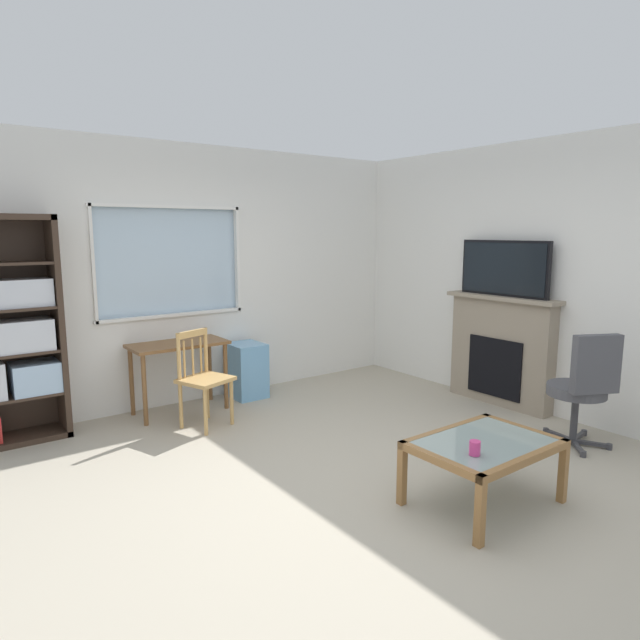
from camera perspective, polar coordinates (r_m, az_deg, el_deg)
The scene contains 12 objects.
ground at distance 4.25m, azimuth 3.13°, elevation -16.25°, with size 6.04×6.12×0.02m, color #B2A893.
wall_back_with_window at distance 6.05m, azimuth -12.26°, elevation 4.48°, with size 5.04×0.15×2.71m.
wall_right at distance 5.86m, azimuth 23.05°, elevation 3.97°, with size 0.12×5.32×2.71m, color white.
bookshelf at distance 5.36m, azimuth -30.08°, elevation -1.79°, with size 0.90×0.38×1.96m.
desk_under_window at distance 5.68m, azimuth -14.50°, elevation -3.45°, with size 0.94×0.47×0.71m.
wooden_chair at distance 5.25m, azimuth -12.08°, elevation -5.89°, with size 0.53×0.52×0.90m.
plastic_drawer_unit at distance 6.12m, azimuth -7.65°, elevation -5.19°, with size 0.35×0.40×0.60m, color #72ADDB.
fireplace at distance 6.07m, azimuth 18.26°, elevation -2.99°, with size 0.26×1.25×1.15m.
tv at distance 5.94m, azimuth 18.57°, elevation 5.12°, with size 0.06×1.01×0.57m.
office_chair at distance 5.09m, azimuth 25.70°, elevation -6.05°, with size 0.60×0.62×1.00m.
coffee_table at distance 3.90m, azimuth 16.69°, elevation -12.78°, with size 0.94×0.68×0.44m.
sippy_cup at distance 3.62m, azimuth 15.78°, elevation -12.68°, with size 0.07×0.07×0.09m, color #DB3D84.
Camera 1 is at (-2.47, -2.93, 1.82)m, focal length 30.80 mm.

